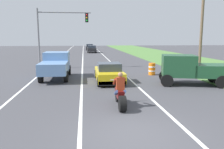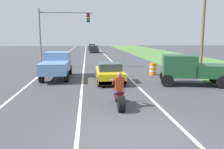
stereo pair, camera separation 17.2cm
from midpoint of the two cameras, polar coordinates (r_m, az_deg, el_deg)
The scene contains 15 objects.
ground_plane at distance 7.80m, azimuth 5.78°, elevation -14.52°, with size 160.00×160.00×0.00m, color #424247.
lane_stripe_left_solid at distance 27.43m, azimuth -14.35°, elevation 2.43°, with size 0.14×120.00×0.01m, color white.
lane_stripe_right_solid at distance 27.36m, azimuth 0.77°, elevation 2.70°, with size 0.14×120.00×0.01m, color white.
lane_stripe_centre_dashed at distance 27.16m, azimuth -6.80°, elevation 2.59°, with size 0.14×120.00×0.01m, color white.
grass_verge_right at distance 30.30m, azimuth 20.15°, elevation 2.83°, with size 10.00×120.00×0.06m, color #517F3D.
motorcycle_with_rider at distance 10.29m, azimuth 2.32°, elevation -5.06°, with size 0.70×2.21×1.62m.
sports_car_yellow at distance 16.20m, azimuth -0.33°, elevation 0.37°, with size 1.84×4.30×1.37m.
pickup_truck_left_lane_light_blue at distance 18.03m, azimuth -13.41°, elevation 2.55°, with size 2.02×4.80×1.98m.
pickup_truck_right_shoulder_dark_green at distance 16.01m, azimuth 20.00°, elevation 1.42°, with size 5.14×3.14×1.98m.
traffic_light_mast_near at distance 24.12m, azimuth -13.42°, elevation 11.19°, with size 5.35×0.34×6.00m.
utility_pole_roadside at distance 21.47m, azimuth 22.08°, elevation 11.46°, with size 0.24×0.24×8.41m, color brown.
construction_barrel_nearest at distance 15.77m, azimuth 14.11°, elevation -0.62°, with size 0.58×0.58×1.00m.
construction_barrel_mid at distance 19.47m, azimuth 10.45°, elevation 1.35°, with size 0.58×0.58×1.00m.
distant_car_far_ahead at distance 47.57m, azimuth -4.43°, elevation 6.41°, with size 1.80×4.00×1.50m.
distant_car_further_ahead at distance 57.29m, azimuth -4.94°, elevation 6.89°, with size 1.80×4.00×1.50m.
Camera 2 is at (-1.45, -6.98, 3.14)m, focal length 36.56 mm.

